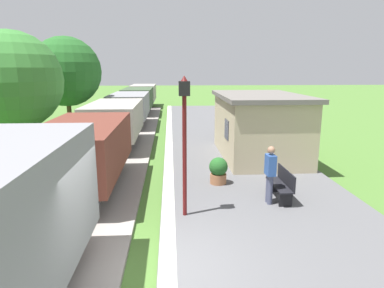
% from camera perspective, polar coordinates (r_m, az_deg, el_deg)
% --- Properties ---
extents(ground_plane, '(160.00, 160.00, 0.00)m').
position_cam_1_polar(ground_plane, '(7.32, -7.46, -21.75)').
color(ground_plane, '#47702D').
extents(platform_slab, '(6.00, 60.00, 0.25)m').
position_cam_1_polar(platform_slab, '(7.72, 18.48, -19.26)').
color(platform_slab, '#565659').
rests_on(platform_slab, ground).
extents(platform_edge_stripe, '(0.36, 60.00, 0.01)m').
position_cam_1_polar(platform_edge_stripe, '(7.16, -4.13, -20.08)').
color(platform_edge_stripe, silver).
rests_on(platform_edge_stripe, platform_slab).
extents(track_ballast, '(3.80, 60.00, 0.12)m').
position_cam_1_polar(track_ballast, '(7.83, -26.49, -20.09)').
color(track_ballast, gray).
rests_on(track_ballast, ground).
extents(rail_near, '(0.07, 60.00, 0.14)m').
position_cam_1_polar(rail_near, '(7.52, -21.21, -19.83)').
color(rail_near, slate).
rests_on(rail_near, track_ballast).
extents(freight_train, '(2.50, 39.20, 2.72)m').
position_cam_1_polar(freight_train, '(20.66, -11.73, 4.89)').
color(freight_train, gray).
rests_on(freight_train, rail_near).
extents(station_hut, '(3.50, 5.80, 2.78)m').
position_cam_1_polar(station_hut, '(15.38, 11.10, 3.11)').
color(station_hut, tan).
rests_on(station_hut, platform_slab).
extents(bench_near_hut, '(0.42, 1.50, 0.91)m').
position_cam_1_polar(bench_near_hut, '(10.63, 14.85, -6.49)').
color(bench_near_hut, black).
rests_on(bench_near_hut, platform_slab).
extents(bench_down_platform, '(0.42, 1.50, 0.91)m').
position_cam_1_polar(bench_down_platform, '(20.17, 5.89, 2.80)').
color(bench_down_platform, black).
rests_on(bench_down_platform, platform_slab).
extents(person_waiting, '(0.26, 0.39, 1.71)m').
position_cam_1_polar(person_waiting, '(10.07, 12.98, -4.69)').
color(person_waiting, '#474C66').
rests_on(person_waiting, platform_slab).
extents(potted_planter, '(0.64, 0.64, 0.92)m').
position_cam_1_polar(potted_planter, '(11.66, 4.45, -4.40)').
color(potted_planter, '#9E6642').
rests_on(potted_planter, platform_slab).
extents(lamp_post_near, '(0.28, 0.28, 3.70)m').
position_cam_1_polar(lamp_post_near, '(8.65, -1.28, 3.82)').
color(lamp_post_near, '#591414').
rests_on(lamp_post_near, platform_slab).
extents(tree_trackside_far, '(4.45, 4.45, 5.80)m').
position_cam_1_polar(tree_trackside_far, '(17.40, -28.05, 9.34)').
color(tree_trackside_far, '#4C3823').
rests_on(tree_trackside_far, ground).
extents(tree_field_left, '(4.29, 4.29, 6.07)m').
position_cam_1_polar(tree_field_left, '(22.89, -20.37, 11.31)').
color(tree_field_left, '#4C3823').
rests_on(tree_field_left, ground).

